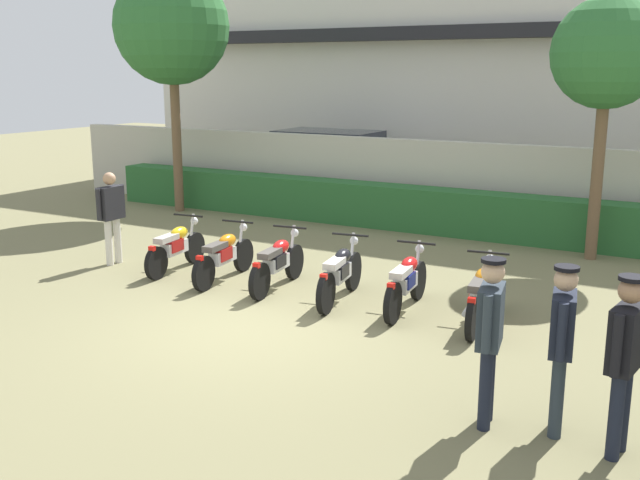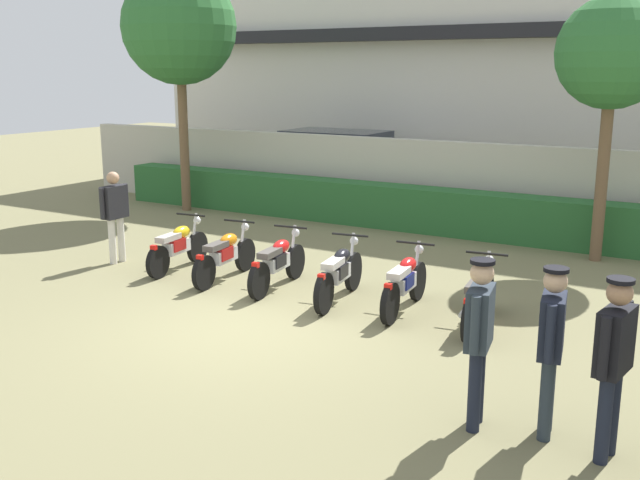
{
  "view_description": "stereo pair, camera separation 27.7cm",
  "coord_description": "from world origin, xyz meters",
  "px_view_note": "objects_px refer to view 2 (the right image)",
  "views": [
    {
      "loc": [
        5.65,
        -7.99,
        3.5
      ],
      "look_at": [
        0.0,
        2.11,
        0.83
      ],
      "focal_mm": 41.46,
      "sensor_mm": 36.0,
      "label": 1
    },
    {
      "loc": [
        5.89,
        -7.85,
        3.5
      ],
      "look_at": [
        0.0,
        2.11,
        0.83
      ],
      "focal_mm": 41.46,
      "sensor_mm": 36.0,
      "label": 2
    }
  ],
  "objects_px": {
    "officer_2": "(614,353)",
    "tree_far_side": "(613,55)",
    "motorcycle_in_row_2": "(277,262)",
    "motorcycle_in_row_0": "(178,246)",
    "tree_near_inspector": "(179,28)",
    "inspector_person": "(115,209)",
    "parked_car": "(340,166)",
    "motorcycle_in_row_3": "(339,273)",
    "officer_1": "(551,337)",
    "motorcycle_in_row_4": "(405,282)",
    "officer_0": "(479,329)",
    "motorcycle_in_row_1": "(225,255)",
    "motorcycle_in_row_5": "(478,296)"
  },
  "relations": [
    {
      "from": "inspector_person",
      "to": "officer_0",
      "type": "xyz_separation_m",
      "value": [
        7.88,
        -2.86,
        0.02
      ]
    },
    {
      "from": "parked_car",
      "to": "motorcycle_in_row_3",
      "type": "relative_size",
      "value": 2.34
    },
    {
      "from": "motorcycle_in_row_5",
      "to": "motorcycle_in_row_1",
      "type": "bearing_deg",
      "value": 81.51
    },
    {
      "from": "tree_near_inspector",
      "to": "officer_0",
      "type": "bearing_deg",
      "value": -36.46
    },
    {
      "from": "motorcycle_in_row_1",
      "to": "motorcycle_in_row_5",
      "type": "distance_m",
      "value": 4.47
    },
    {
      "from": "parked_car",
      "to": "tree_far_side",
      "type": "bearing_deg",
      "value": -24.32
    },
    {
      "from": "tree_near_inspector",
      "to": "inspector_person",
      "type": "height_order",
      "value": "tree_near_inspector"
    },
    {
      "from": "officer_1",
      "to": "motorcycle_in_row_3",
      "type": "bearing_deg",
      "value": -45.36
    },
    {
      "from": "tree_near_inspector",
      "to": "motorcycle_in_row_1",
      "type": "bearing_deg",
      "value": -43.81
    },
    {
      "from": "tree_far_side",
      "to": "motorcycle_in_row_5",
      "type": "relative_size",
      "value": 2.54
    },
    {
      "from": "motorcycle_in_row_1",
      "to": "officer_1",
      "type": "bearing_deg",
      "value": -120.54
    },
    {
      "from": "motorcycle_in_row_0",
      "to": "officer_1",
      "type": "distance_m",
      "value": 7.77
    },
    {
      "from": "tree_near_inspector",
      "to": "inspector_person",
      "type": "bearing_deg",
      "value": -63.23
    },
    {
      "from": "tree_near_inspector",
      "to": "motorcycle_in_row_1",
      "type": "height_order",
      "value": "tree_near_inspector"
    },
    {
      "from": "motorcycle_in_row_4",
      "to": "officer_1",
      "type": "distance_m",
      "value": 3.95
    },
    {
      "from": "tree_near_inspector",
      "to": "tree_far_side",
      "type": "height_order",
      "value": "tree_near_inspector"
    },
    {
      "from": "tree_near_inspector",
      "to": "motorcycle_in_row_0",
      "type": "bearing_deg",
      "value": -50.81
    },
    {
      "from": "motorcycle_in_row_0",
      "to": "inspector_person",
      "type": "distance_m",
      "value": 1.46
    },
    {
      "from": "motorcycle_in_row_2",
      "to": "officer_0",
      "type": "distance_m",
      "value": 5.33
    },
    {
      "from": "parked_car",
      "to": "inspector_person",
      "type": "xyz_separation_m",
      "value": [
        -0.27,
        -8.04,
        0.07
      ]
    },
    {
      "from": "motorcycle_in_row_1",
      "to": "motorcycle_in_row_4",
      "type": "xyz_separation_m",
      "value": [
        3.32,
        0.0,
        0.01
      ]
    },
    {
      "from": "motorcycle_in_row_0",
      "to": "motorcycle_in_row_4",
      "type": "height_order",
      "value": "motorcycle_in_row_4"
    },
    {
      "from": "officer_2",
      "to": "motorcycle_in_row_1",
      "type": "bearing_deg",
      "value": -15.51
    },
    {
      "from": "motorcycle_in_row_4",
      "to": "officer_2",
      "type": "height_order",
      "value": "officer_2"
    },
    {
      "from": "motorcycle_in_row_4",
      "to": "officer_0",
      "type": "bearing_deg",
      "value": -149.95
    },
    {
      "from": "officer_0",
      "to": "officer_2",
      "type": "height_order",
      "value": "officer_0"
    },
    {
      "from": "officer_0",
      "to": "officer_1",
      "type": "xyz_separation_m",
      "value": [
        0.65,
        0.18,
        -0.02
      ]
    },
    {
      "from": "tree_near_inspector",
      "to": "motorcycle_in_row_4",
      "type": "bearing_deg",
      "value": -29.6
    },
    {
      "from": "motorcycle_in_row_5",
      "to": "motorcycle_in_row_4",
      "type": "bearing_deg",
      "value": 78.91
    },
    {
      "from": "inspector_person",
      "to": "officer_0",
      "type": "relative_size",
      "value": 0.98
    },
    {
      "from": "parked_car",
      "to": "tree_near_inspector",
      "type": "height_order",
      "value": "tree_near_inspector"
    },
    {
      "from": "motorcycle_in_row_2",
      "to": "motorcycle_in_row_3",
      "type": "xyz_separation_m",
      "value": [
        1.2,
        -0.1,
        0.01
      ]
    },
    {
      "from": "motorcycle_in_row_2",
      "to": "motorcycle_in_row_4",
      "type": "distance_m",
      "value": 2.27
    },
    {
      "from": "tree_near_inspector",
      "to": "officer_1",
      "type": "xyz_separation_m",
      "value": [
        10.91,
        -7.4,
        -3.49
      ]
    },
    {
      "from": "motorcycle_in_row_1",
      "to": "officer_1",
      "type": "xyz_separation_m",
      "value": [
        6.08,
        -2.77,
        0.57
      ]
    },
    {
      "from": "motorcycle_in_row_2",
      "to": "motorcycle_in_row_0",
      "type": "bearing_deg",
      "value": 82.04
    },
    {
      "from": "tree_near_inspector",
      "to": "motorcycle_in_row_2",
      "type": "distance_m",
      "value": 8.49
    },
    {
      "from": "officer_2",
      "to": "tree_far_side",
      "type": "bearing_deg",
      "value": -70.53
    },
    {
      "from": "motorcycle_in_row_1",
      "to": "motorcycle_in_row_3",
      "type": "height_order",
      "value": "motorcycle_in_row_3"
    },
    {
      "from": "motorcycle_in_row_4",
      "to": "motorcycle_in_row_2",
      "type": "bearing_deg",
      "value": 83.56
    },
    {
      "from": "motorcycle_in_row_1",
      "to": "motorcycle_in_row_3",
      "type": "relative_size",
      "value": 0.99
    },
    {
      "from": "motorcycle_in_row_0",
      "to": "tree_far_side",
      "type": "bearing_deg",
      "value": -60.84
    },
    {
      "from": "parked_car",
      "to": "inspector_person",
      "type": "distance_m",
      "value": 8.04
    },
    {
      "from": "motorcycle_in_row_1",
      "to": "motorcycle_in_row_5",
      "type": "xyz_separation_m",
      "value": [
        4.47,
        -0.07,
        0.0
      ]
    },
    {
      "from": "parked_car",
      "to": "motorcycle_in_row_4",
      "type": "height_order",
      "value": "parked_car"
    },
    {
      "from": "parked_car",
      "to": "motorcycle_in_row_1",
      "type": "distance_m",
      "value": 8.27
    },
    {
      "from": "tree_near_inspector",
      "to": "inspector_person",
      "type": "relative_size",
      "value": 3.48
    },
    {
      "from": "motorcycle_in_row_0",
      "to": "officer_0",
      "type": "height_order",
      "value": "officer_0"
    },
    {
      "from": "officer_2",
      "to": "parked_car",
      "type": "bearing_deg",
      "value": -42.66
    },
    {
      "from": "officer_2",
      "to": "motorcycle_in_row_2",
      "type": "bearing_deg",
      "value": -19.64
    }
  ]
}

